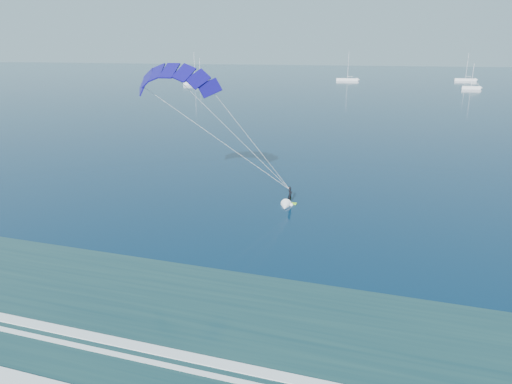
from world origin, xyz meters
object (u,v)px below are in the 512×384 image
object	(u,v)px
sailboat_4	(465,79)
sailboat_1	(200,80)
kitesurfer_rig	(233,134)
sailboat_2	(347,79)
sailboat_3	(471,87)
sailboat_0	(195,83)

from	to	relation	value
sailboat_4	sailboat_1	bearing A→B (deg)	-159.54
kitesurfer_rig	sailboat_1	bearing A→B (deg)	115.13
sailboat_2	sailboat_3	world-z (taller)	sailboat_2
kitesurfer_rig	sailboat_4	size ratio (longest dim) A/B	1.12
sailboat_2	sailboat_4	xyz separation A→B (m)	(55.79, 15.89, -0.00)
sailboat_0	sailboat_1	bearing A→B (deg)	108.00
sailboat_3	sailboat_4	xyz separation A→B (m)	(3.69, 52.29, 0.02)
sailboat_0	kitesurfer_rig	bearing A→B (deg)	-63.97
sailboat_1	sailboat_4	xyz separation A→B (m)	(122.17, 45.59, 0.02)
sailboat_2	sailboat_3	size ratio (longest dim) A/B	1.44
sailboat_2	sailboat_4	size ratio (longest dim) A/B	1.05
sailboat_1	sailboat_2	distance (m)	72.72
kitesurfer_rig	sailboat_4	xyz separation A→B (m)	(43.80, 212.66, -6.86)
kitesurfer_rig	sailboat_2	xyz separation A→B (m)	(-11.99, 196.77, -6.86)
sailboat_1	sailboat_3	distance (m)	118.67
sailboat_0	sailboat_1	world-z (taller)	sailboat_0
sailboat_0	sailboat_1	size ratio (longest dim) A/B	1.26
sailboat_0	sailboat_1	xyz separation A→B (m)	(-6.41, 19.74, -0.02)
sailboat_1	kitesurfer_rig	bearing A→B (deg)	-64.87
sailboat_1	sailboat_4	size ratio (longest dim) A/B	0.81
kitesurfer_rig	sailboat_3	distance (m)	165.45
kitesurfer_rig	sailboat_3	world-z (taller)	kitesurfer_rig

